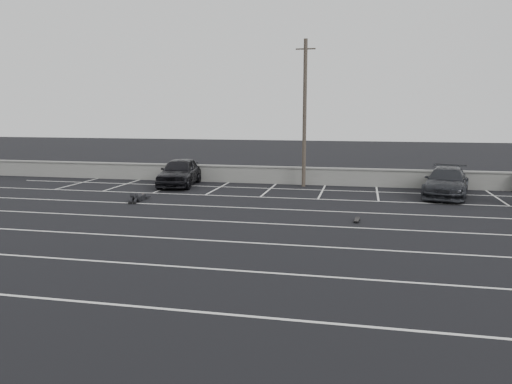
% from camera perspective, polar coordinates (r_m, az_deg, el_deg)
% --- Properties ---
extents(ground, '(120.00, 120.00, 0.00)m').
position_cam_1_polar(ground, '(16.91, 0.95, -5.92)').
color(ground, black).
rests_on(ground, ground).
extents(seawall, '(50.00, 0.45, 1.06)m').
position_cam_1_polar(seawall, '(30.43, 6.08, 1.87)').
color(seawall, gray).
rests_on(seawall, ground).
extents(stall_lines, '(36.00, 20.05, 0.01)m').
position_cam_1_polar(stall_lines, '(21.15, 3.05, -2.84)').
color(stall_lines, silver).
rests_on(stall_lines, ground).
extents(car_left, '(2.51, 5.06, 1.66)m').
position_cam_1_polar(car_left, '(30.20, -8.71, 2.29)').
color(car_left, black).
rests_on(car_left, ground).
extents(car_right, '(3.14, 5.50, 1.50)m').
position_cam_1_polar(car_right, '(27.86, 20.92, 1.05)').
color(car_right, black).
rests_on(car_right, ground).
extents(utility_pole, '(1.13, 0.23, 8.48)m').
position_cam_1_polar(utility_pole, '(29.41, 5.58, 8.94)').
color(utility_pole, '#4C4238').
rests_on(utility_pole, ground).
extents(person, '(1.49, 2.58, 0.47)m').
position_cam_1_polar(person, '(25.75, -13.16, -0.36)').
color(person, black).
rests_on(person, ground).
extents(skateboard, '(0.23, 0.70, 0.08)m').
position_cam_1_polar(skateboard, '(20.61, 11.45, -3.16)').
color(skateboard, black).
rests_on(skateboard, ground).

